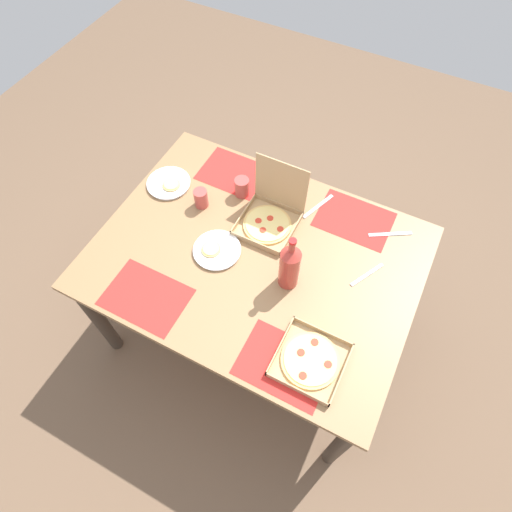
# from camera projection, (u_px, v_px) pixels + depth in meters

# --- Properties ---
(ground_plane) EXTENTS (6.00, 6.00, 0.00)m
(ground_plane) POSITION_uv_depth(u_px,v_px,m) (256.00, 323.00, 2.66)
(ground_plane) COLOR brown
(dining_table) EXTENTS (1.48, 1.12, 0.78)m
(dining_table) POSITION_uv_depth(u_px,v_px,m) (256.00, 267.00, 2.09)
(dining_table) COLOR #3F3328
(dining_table) RESTS_ON ground_plane
(placemat_near_left) EXTENTS (0.36, 0.26, 0.00)m
(placemat_near_left) POSITION_uv_depth(u_px,v_px,m) (146.00, 297.00, 1.89)
(placemat_near_left) COLOR red
(placemat_near_left) RESTS_ON dining_table
(placemat_near_right) EXTENTS (0.36, 0.26, 0.00)m
(placemat_near_right) POSITION_uv_depth(u_px,v_px,m) (284.00, 365.00, 1.73)
(placemat_near_right) COLOR red
(placemat_near_right) RESTS_ON dining_table
(placemat_far_left) EXTENTS (0.36, 0.26, 0.00)m
(placemat_far_left) POSITION_uv_depth(u_px,v_px,m) (235.00, 173.00, 2.28)
(placemat_far_left) COLOR red
(placemat_far_left) RESTS_ON dining_table
(placemat_far_right) EXTENTS (0.36, 0.26, 0.00)m
(placemat_far_right) POSITION_uv_depth(u_px,v_px,m) (354.00, 219.00, 2.12)
(placemat_far_right) COLOR red
(placemat_far_right) RESTS_ON dining_table
(pizza_box_edge_far) EXTENTS (0.27, 0.28, 0.30)m
(pizza_box_edge_far) POSITION_uv_depth(u_px,v_px,m) (270.00, 216.00, 2.07)
(pizza_box_edge_far) COLOR tan
(pizza_box_edge_far) RESTS_ON dining_table
(pizza_box_corner_right) EXTENTS (0.27, 0.27, 0.04)m
(pizza_box_corner_right) POSITION_uv_depth(u_px,v_px,m) (310.00, 360.00, 1.73)
(pizza_box_corner_right) COLOR tan
(pizza_box_corner_right) RESTS_ON dining_table
(plate_near_right) EXTENTS (0.23, 0.23, 0.03)m
(plate_near_right) POSITION_uv_depth(u_px,v_px,m) (169.00, 183.00, 2.23)
(plate_near_right) COLOR white
(plate_near_right) RESTS_ON dining_table
(plate_middle) EXTENTS (0.22, 0.22, 0.03)m
(plate_middle) POSITION_uv_depth(u_px,v_px,m) (216.00, 250.00, 2.01)
(plate_middle) COLOR white
(plate_middle) RESTS_ON dining_table
(soda_bottle) EXTENTS (0.09, 0.09, 0.32)m
(soda_bottle) POSITION_uv_depth(u_px,v_px,m) (290.00, 266.00, 1.82)
(soda_bottle) COLOR #B2382D
(soda_bottle) RESTS_ON dining_table
(cup_dark) EXTENTS (0.07, 0.07, 0.10)m
(cup_dark) POSITION_uv_depth(u_px,v_px,m) (242.00, 187.00, 2.16)
(cup_dark) COLOR #BF4742
(cup_dark) RESTS_ON dining_table
(cup_red) EXTENTS (0.07, 0.07, 0.10)m
(cup_red) POSITION_uv_depth(u_px,v_px,m) (201.00, 198.00, 2.13)
(cup_red) COLOR #BF4742
(cup_red) RESTS_ON dining_table
(fork_by_near_left) EXTENTS (0.10, 0.17, 0.00)m
(fork_by_near_left) POSITION_uv_depth(u_px,v_px,m) (367.00, 275.00, 1.95)
(fork_by_near_left) COLOR #B7B7BC
(fork_by_near_left) RESTS_ON dining_table
(knife_by_far_left) EXTENTS (0.19, 0.12, 0.00)m
(knife_by_far_left) POSITION_uv_depth(u_px,v_px,m) (390.00, 234.00, 2.07)
(knife_by_far_left) COLOR #B7B7BC
(knife_by_far_left) RESTS_ON dining_table
(knife_by_near_right) EXTENTS (0.09, 0.20, 0.00)m
(knife_by_near_right) POSITION_uv_depth(u_px,v_px,m) (318.00, 206.00, 2.16)
(knife_by_near_right) COLOR #B7B7BC
(knife_by_near_right) RESTS_ON dining_table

